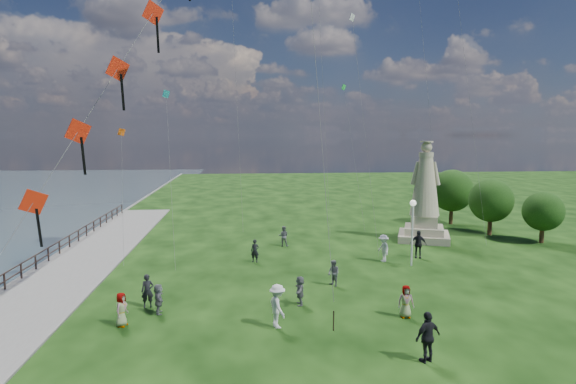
{
  "coord_description": "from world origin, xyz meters",
  "views": [
    {
      "loc": [
        -3.4,
        -16.74,
        8.43
      ],
      "look_at": [
        -1.0,
        8.0,
        5.5
      ],
      "focal_mm": 30.0,
      "sensor_mm": 36.0,
      "label": 1
    }
  ],
  "objects": [
    {
      "name": "waterfront",
      "position": [
        -15.24,
        8.99,
        -0.06
      ],
      "size": [
        200.0,
        200.0,
        1.51
      ],
      "color": "#33464D",
      "rests_on": "ground"
    },
    {
      "name": "statue",
      "position": [
        11.23,
        20.25,
        3.02
      ],
      "size": [
        5.05,
        5.05,
        7.98
      ],
      "rotation": [
        0.0,
        0.0,
        -0.36
      ],
      "color": "tan",
      "rests_on": "ground"
    },
    {
      "name": "lamppost",
      "position": [
        7.54,
        12.85,
        3.11
      ],
      "size": [
        0.4,
        0.4,
        4.32
      ],
      "color": "silver",
      "rests_on": "ground"
    },
    {
      "name": "tree_row",
      "position": [
        17.64,
        23.3,
        2.98
      ],
      "size": [
        7.23,
        11.93,
        5.22
      ],
      "color": "#382314",
      "rests_on": "ground"
    },
    {
      "name": "person_0",
      "position": [
        -8.08,
        6.74,
        0.82
      ],
      "size": [
        0.67,
        0.51,
        1.65
      ],
      "primitive_type": "imported",
      "rotation": [
        0.0,
        0.0,
        0.21
      ],
      "color": "black",
      "rests_on": "ground"
    },
    {
      "name": "person_1",
      "position": [
        1.69,
        9.14,
        0.74
      ],
      "size": [
        0.73,
        0.84,
        1.48
      ],
      "primitive_type": "imported",
      "rotation": [
        0.0,
        0.0,
        -1.09
      ],
      "color": "#595960",
      "rests_on": "ground"
    },
    {
      "name": "person_2",
      "position": [
        -1.89,
        3.6,
        0.97
      ],
      "size": [
        1.0,
        1.39,
        1.94
      ],
      "primitive_type": "imported",
      "rotation": [
        0.0,
        0.0,
        1.88
      ],
      "color": "silver",
      "rests_on": "ground"
    },
    {
      "name": "person_3",
      "position": [
        3.44,
        -0.19,
        0.97
      ],
      "size": [
        1.28,
        0.98,
        1.95
      ],
      "primitive_type": "imported",
      "rotation": [
        0.0,
        0.0,
        3.53
      ],
      "color": "black",
      "rests_on": "ground"
    },
    {
      "name": "person_4",
      "position": [
        4.13,
        4.2,
        0.76
      ],
      "size": [
        0.77,
        0.5,
        1.53
      ],
      "primitive_type": "imported",
      "rotation": [
        0.0,
        0.0,
        -0.06
      ],
      "color": "#595960",
      "rests_on": "ground"
    },
    {
      "name": "person_5",
      "position": [
        -7.4,
        5.82,
        0.72
      ],
      "size": [
        0.8,
        1.42,
        1.44
      ],
      "primitive_type": "imported",
      "rotation": [
        0.0,
        0.0,
        1.74
      ],
      "color": "#595960",
      "rests_on": "ground"
    },
    {
      "name": "person_6",
      "position": [
        -2.56,
        14.74,
        0.77
      ],
      "size": [
        0.64,
        0.52,
        1.53
      ],
      "primitive_type": "imported",
      "rotation": [
        0.0,
        0.0,
        -0.3
      ],
      "color": "black",
      "rests_on": "ground"
    },
    {
      "name": "person_7",
      "position": [
        -0.26,
        19.2,
        0.78
      ],
      "size": [
        0.83,
        0.6,
        1.56
      ],
      "primitive_type": "imported",
      "rotation": [
        0.0,
        0.0,
        2.95
      ],
      "color": "#595960",
      "rests_on": "ground"
    },
    {
      "name": "person_8",
      "position": [
        6.02,
        14.04,
        0.91
      ],
      "size": [
        0.83,
        1.28,
        1.83
      ],
      "primitive_type": "imported",
      "rotation": [
        0.0,
        0.0,
        -1.37
      ],
      "color": "silver",
      "rests_on": "ground"
    },
    {
      "name": "person_9",
      "position": [
        8.7,
        14.78,
        0.96
      ],
      "size": [
        1.25,
        0.92,
        1.92
      ],
      "primitive_type": "imported",
      "rotation": [
        0.0,
        0.0,
        -0.34
      ],
      "color": "black",
      "rests_on": "ground"
    },
    {
      "name": "person_10",
      "position": [
        -8.78,
        4.42,
        0.76
      ],
      "size": [
        0.65,
        0.85,
        1.53
      ],
      "primitive_type": "imported",
      "rotation": [
        0.0,
        0.0,
        1.29
      ],
      "color": "#595960",
      "rests_on": "ground"
    },
    {
      "name": "person_11",
      "position": [
        -0.56,
        6.35,
        0.73
      ],
      "size": [
        0.71,
        1.41,
        1.47
      ],
      "primitive_type": "imported",
      "rotation": [
        0.0,
        0.0,
        4.62
      ],
      "color": "#595960",
      "rests_on": "ground"
    },
    {
      "name": "red_kite_train",
      "position": [
        -7.91,
        4.61,
        12.03
      ],
      "size": [
        9.37,
        9.35,
        19.39
      ],
      "color": "black",
      "rests_on": "ground"
    },
    {
      "name": "small_kites",
      "position": [
        2.7,
        23.22,
        15.6
      ],
      "size": [
        27.55,
        16.62,
        32.3
      ],
      "color": "#167C86",
      "rests_on": "ground"
    }
  ]
}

